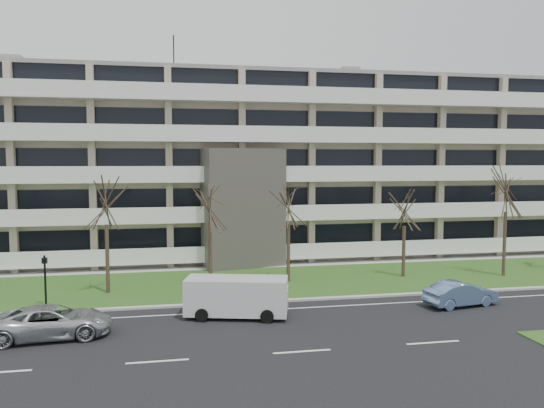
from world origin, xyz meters
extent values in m
plane|color=black|center=(0.00, 0.00, 0.00)|extent=(160.00, 160.00, 0.00)
cube|color=#2F521B|center=(0.00, 13.00, 0.03)|extent=(90.00, 10.00, 0.06)
cube|color=#B2B2AD|center=(0.00, 8.00, 0.06)|extent=(90.00, 0.35, 0.12)
cube|color=#B2B2AD|center=(0.00, 18.50, 0.04)|extent=(90.00, 2.00, 0.08)
cube|color=white|center=(0.00, 6.50, 0.01)|extent=(90.00, 0.12, 0.01)
cube|color=tan|center=(0.00, 25.50, 7.50)|extent=(60.00, 12.00, 15.00)
cube|color=gray|center=(0.00, 25.50, 15.15)|extent=(60.50, 12.50, 0.30)
cube|color=#4C4742|center=(0.00, 18.50, 4.50)|extent=(6.39, 3.69, 9.00)
cube|color=black|center=(0.00, 18.30, 2.00)|extent=(4.92, 1.19, 3.50)
cube|color=gray|center=(-18.00, 25.50, 15.90)|extent=(2.00, 2.00, 1.20)
cylinder|color=black|center=(-5.00, 25.50, 17.00)|extent=(0.10, 0.10, 3.50)
cube|color=black|center=(0.00, 19.48, 2.10)|extent=(58.00, 0.10, 1.80)
cube|color=white|center=(0.00, 18.80, 0.60)|extent=(58.00, 1.40, 0.22)
cube|color=white|center=(0.00, 18.15, 1.20)|extent=(58.00, 0.08, 1.00)
cube|color=black|center=(0.00, 19.48, 5.10)|extent=(58.00, 0.10, 1.80)
cube|color=white|center=(0.00, 18.80, 3.60)|extent=(58.00, 1.40, 0.22)
cube|color=white|center=(0.00, 18.15, 4.20)|extent=(58.00, 0.08, 1.00)
cube|color=black|center=(0.00, 19.48, 8.10)|extent=(58.00, 0.10, 1.80)
cube|color=white|center=(0.00, 18.80, 6.60)|extent=(58.00, 1.40, 0.22)
cube|color=white|center=(0.00, 18.15, 7.20)|extent=(58.00, 0.08, 1.00)
cube|color=black|center=(0.00, 19.48, 11.10)|extent=(58.00, 0.10, 1.80)
cube|color=white|center=(0.00, 18.80, 9.60)|extent=(58.00, 1.40, 0.22)
cube|color=white|center=(0.00, 18.15, 10.20)|extent=(58.00, 0.08, 1.00)
cube|color=black|center=(0.00, 19.48, 14.10)|extent=(58.00, 0.10, 1.80)
cube|color=white|center=(0.00, 18.80, 12.60)|extent=(58.00, 1.40, 0.22)
cube|color=white|center=(0.00, 18.15, 13.20)|extent=(58.00, 0.08, 1.00)
imported|color=silver|center=(-10.80, 3.90, 0.73)|extent=(5.47, 2.86, 1.47)
imported|color=#6F8FC1|center=(10.41, 5.30, 0.69)|extent=(4.37, 2.16, 1.38)
cube|color=silver|center=(-2.11, 5.55, 1.11)|extent=(5.55, 3.18, 1.84)
cube|color=black|center=(-2.11, 5.55, 1.65)|extent=(5.14, 2.94, 0.68)
cube|color=silver|center=(0.28, 4.94, 0.97)|extent=(0.79, 1.87, 1.16)
cylinder|color=black|center=(-3.94, 5.02, 0.34)|extent=(0.72, 0.40, 0.68)
cylinder|color=black|center=(-3.46, 6.90, 0.34)|extent=(0.72, 0.40, 0.68)
cylinder|color=black|center=(-0.75, 4.20, 0.34)|extent=(0.72, 0.40, 0.68)
cylinder|color=black|center=(-0.27, 6.08, 0.34)|extent=(0.72, 0.40, 0.68)
cylinder|color=black|center=(-12.27, 9.35, 1.44)|extent=(0.12, 0.12, 2.89)
cube|color=black|center=(-12.27, 9.35, 2.60)|extent=(0.28, 0.22, 0.31)
sphere|color=red|center=(-12.27, 9.35, 2.60)|extent=(0.13, 0.13, 0.13)
cylinder|color=#382B21|center=(-9.24, 11.81, 2.12)|extent=(0.24, 0.24, 4.24)
cylinder|color=#382B21|center=(-3.04, 11.39, 2.02)|extent=(0.24, 0.24, 4.05)
cylinder|color=#382B21|center=(2.23, 12.78, 1.96)|extent=(0.24, 0.24, 3.93)
cylinder|color=#382B21|center=(10.43, 12.76, 1.79)|extent=(0.24, 0.24, 3.57)
cylinder|color=#382B21|center=(17.45, 11.71, 2.27)|extent=(0.24, 0.24, 4.54)
camera|label=1|loc=(-5.33, -21.25, 8.05)|focal=35.00mm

